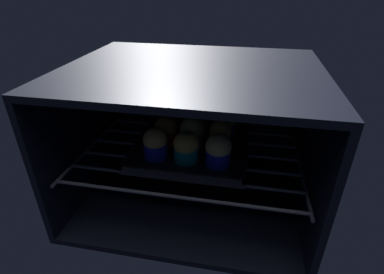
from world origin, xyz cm
name	(u,v)px	position (x,y,z in cm)	size (l,w,h in cm)	color
oven_cavity	(195,131)	(0.00, 26.25, 17.00)	(59.00, 47.00, 37.00)	black
oven_rack	(192,150)	(0.00, 22.00, 13.60)	(54.80, 42.00, 0.80)	#444756
baking_tray	(192,147)	(0.00, 21.82, 14.69)	(28.40, 28.40, 2.20)	black
muffin_row0_col0	(155,143)	(-7.46, 14.65, 18.91)	(5.72, 5.72, 7.87)	#1928B7
muffin_row0_col1	(186,147)	(0.00, 14.49, 18.84)	(5.95, 5.95, 7.86)	#0C8C84
muffin_row0_col2	(218,150)	(7.58, 14.27, 19.01)	(5.99, 5.99, 7.84)	#1928B7
muffin_row1_col0	(166,130)	(-6.83, 21.86, 18.76)	(5.86, 5.86, 7.39)	red
muffin_row1_col1	(191,132)	(-0.30, 21.46, 19.17)	(6.10, 6.10, 8.40)	silver
muffin_row1_col2	(220,134)	(7.10, 22.21, 18.83)	(5.74, 5.74, 7.56)	#7A238C
muffin_row2_col0	(171,118)	(-7.56, 29.36, 18.71)	(5.65, 5.65, 7.42)	#7A238C
muffin_row2_col1	(197,120)	(-0.01, 28.99, 18.94)	(5.96, 5.96, 7.62)	silver
muffin_row2_col2	(224,123)	(7.49, 28.83, 18.92)	(5.94, 5.94, 7.64)	#1928B7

